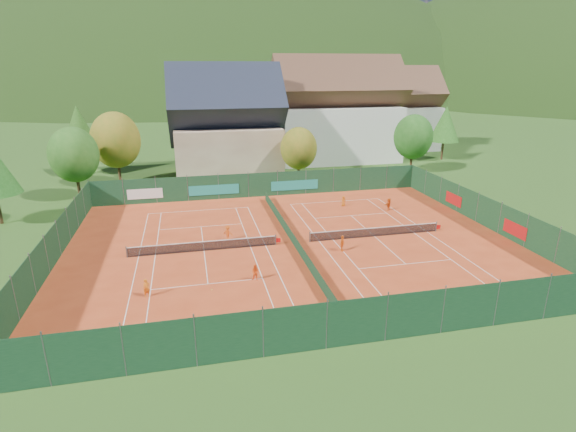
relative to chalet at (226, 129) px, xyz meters
The scene contains 31 objects.
ground 30.87m from the chalet, 84.29° to the right, with size 600.00×600.00×0.00m, color #264C17.
clay_pad 30.87m from the chalet, 84.29° to the right, with size 40.00×32.00×0.01m, color #B63C1A.
court_markings_left 31.12m from the chalet, 99.46° to the right, with size 11.03×23.83×0.00m.
court_markings_right 32.63m from the chalet, 69.86° to the right, with size 11.03×23.83×0.00m.
tennis_net_left 31.00m from the chalet, 99.17° to the right, with size 13.30×0.10×1.02m.
tennis_net_right 32.59m from the chalet, 69.60° to the right, with size 13.30×0.10×1.02m.
court_divider 30.77m from the chalet, 84.29° to the right, with size 0.03×28.80×1.00m.
fence_north 15.14m from the chalet, 79.70° to the right, with size 40.00×0.10×3.00m.
fence_south 46.38m from the chalet, 86.27° to the right, with size 40.00×0.04×3.00m.
fence_west 34.86m from the chalet, 119.54° to the right, with size 0.04×32.00×3.00m.
fence_east 38.11m from the chalet, 52.48° to the right, with size 0.09×32.00×3.00m.
chalet is the anchor object (origin of this frame).
hotel_block_a 19.94m from the chalet, 17.53° to the left, with size 21.60×11.00×17.25m.
hotel_block_b 35.85m from the chalet, 22.99° to the left, with size 17.28×10.00×15.50m.
tree_west_front 21.51m from the chalet, 152.24° to the right, with size 5.72×5.72×8.69m.
tree_west_mid 15.53m from the chalet, 165.07° to the right, with size 6.44×6.44×9.78m.
tree_west_back 21.38m from the chalet, 169.22° to the left, with size 5.60×5.60×10.00m.
tree_center 12.19m from the chalet, 41.63° to the right, with size 5.01×5.01×7.60m.
tree_east_front 27.69m from the chalet, 12.53° to the right, with size 5.72×5.72×8.69m.
tree_east_mid 37.06m from the chalet, ahead, with size 5.04×5.04×9.00m.
tree_east_back 30.68m from the chalet, 19.03° to the left, with size 7.15×7.15×10.86m.
mountain_backdrop 211.04m from the chalet, 81.19° to the left, with size 820.00×530.00×242.00m.
ball_hopper 46.19m from the chalet, 69.72° to the right, with size 0.34×0.34×0.80m.
loose_ball_0 38.31m from the chalet, 97.27° to the right, with size 0.07×0.07×0.07m, color #CCD833.
loose_ball_1 43.25m from the chalet, 80.11° to the right, with size 0.07×0.07×0.07m, color #CCD833.
player_left_near 39.00m from the chalet, 103.90° to the right, with size 0.50×0.33×1.36m, color orange.
player_left_mid 37.08m from the chalet, 92.25° to the right, with size 0.63×0.49×1.30m, color #F65215.
player_left_far 28.53m from the chalet, 95.50° to the right, with size 0.91×0.52×1.41m, color #DF5013.
player_right_near 33.86m from the chalet, 78.24° to the right, with size 0.85×0.35×1.45m, color orange.
player_right_far_a 23.85m from the chalet, 60.63° to the right, with size 0.59×0.39×1.22m, color #CB5E12.
player_right_far_b 28.24m from the chalet, 55.27° to the right, with size 1.31×0.42×1.41m, color #D24F12.
Camera 1 is at (-8.79, -36.99, 15.43)m, focal length 28.00 mm.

